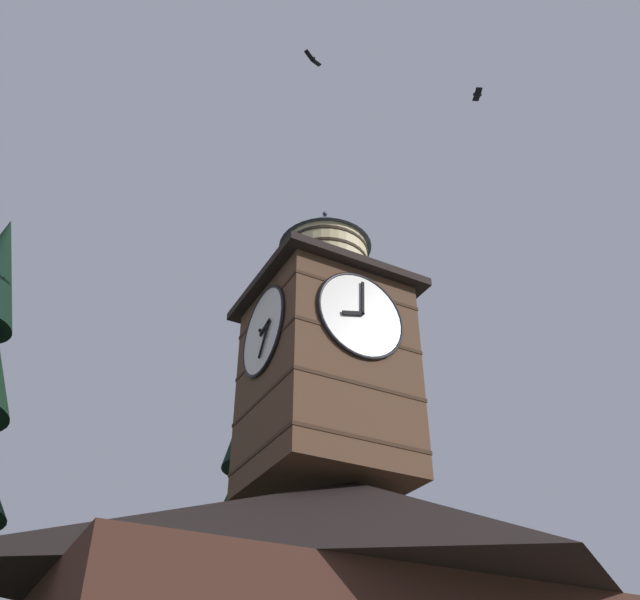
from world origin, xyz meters
TOP-DOWN VIEW (x-y plane):
  - clock_tower at (1.19, -3.87)m, footprint 4.61×4.61m
  - pine_tree_behind at (-0.23, -11.66)m, footprint 5.90×5.90m
  - moon at (-13.49, -29.23)m, footprint 1.48×1.48m
  - flying_bird_high at (3.34, -0.69)m, footprint 0.71×0.40m
  - flying_bird_low at (-1.85, 0.89)m, footprint 0.41×0.57m

SIDE VIEW (x-z plane):
  - pine_tree_behind at x=-0.23m, z-range -2.02..16.87m
  - clock_tower at x=1.19m, z-range 6.90..16.42m
  - moon at x=-13.49m, z-range 14.25..15.72m
  - flying_bird_low at x=-1.85m, z-range 19.57..19.73m
  - flying_bird_high at x=3.34m, z-range 19.95..20.09m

